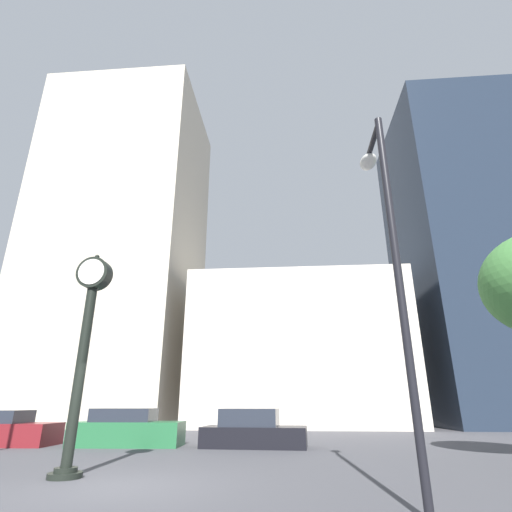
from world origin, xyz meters
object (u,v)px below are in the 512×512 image
car_green (127,430)px  street_lamp_right (388,235)px  street_clock (85,338)px  car_black (253,431)px

car_green → street_lamp_right: 13.30m
street_clock → car_green: (-1.41, 7.00, -2.49)m
street_clock → street_lamp_right: (6.95, -2.56, 1.44)m
car_green → car_black: size_ratio=1.06×
car_green → car_black: 4.98m
street_clock → car_black: street_clock is taller
street_lamp_right → car_green: bearing=131.2°
car_black → street_lamp_right: (3.38, -9.60, 3.95)m
car_black → street_lamp_right: bearing=-67.2°
car_green → street_lamp_right: size_ratio=0.63×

